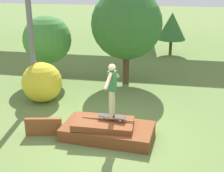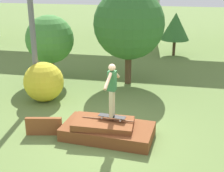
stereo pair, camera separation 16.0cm
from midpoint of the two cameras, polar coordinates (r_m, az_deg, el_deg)
The scene contains 10 objects.
ground_plane at distance 9.39m, azimuth -1.26°, elevation -9.28°, with size 80.00×80.00×0.00m, color olive.
scrap_pile at distance 9.27m, azimuth -1.43°, elevation -8.01°, with size 2.74×1.55×0.60m.
scrap_plank_loose at distance 9.59m, azimuth -12.88°, elevation -7.30°, with size 1.08×0.33×0.56m.
skateboard at distance 9.08m, azimuth -0.51°, elevation -5.59°, with size 0.82×0.31×0.09m.
skater at distance 8.72m, azimuth -0.53°, elevation -0.14°, with size 0.24×1.20×1.57m.
utility_pole at distance 11.61m, azimuth -15.31°, elevation 12.44°, with size 1.30×0.20×6.17m.
tree_behind_left at distance 18.64m, azimuth 10.64°, elevation 10.69°, with size 1.66×1.66×2.48m.
tree_behind_right at distance 13.93m, azimuth -12.09°, elevation 8.30°, with size 2.09×2.09×2.93m.
tree_mid_back at distance 13.23m, azimuth 2.35°, elevation 11.26°, with size 2.97×2.97×4.09m.
bush_yellow_flowering at distance 11.94m, azimuth -13.05°, elevation 0.66°, with size 1.50×1.50×1.50m.
Camera 1 is at (1.63, -8.04, 4.58)m, focal length 50.00 mm.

